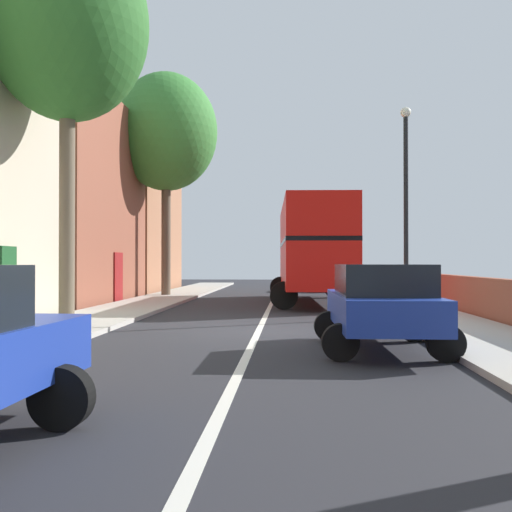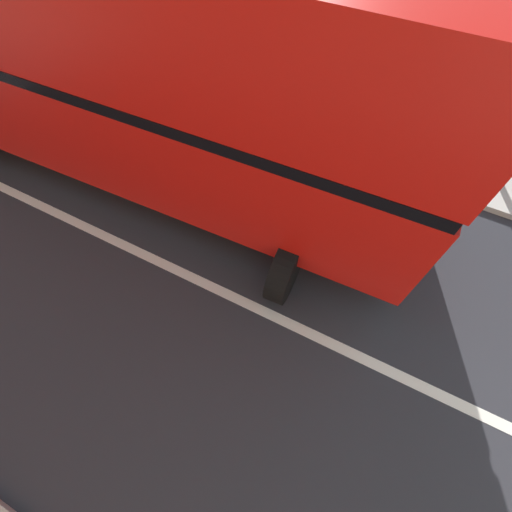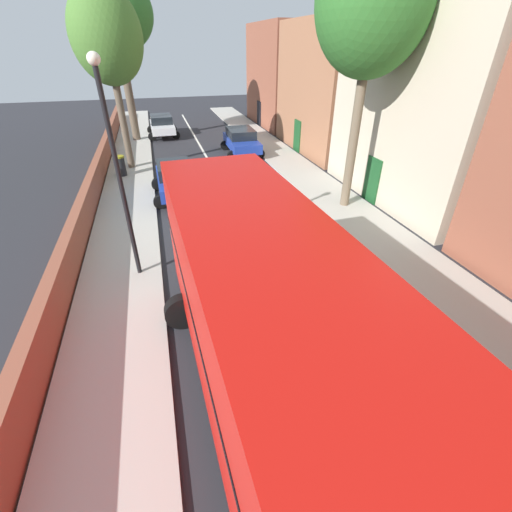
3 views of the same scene
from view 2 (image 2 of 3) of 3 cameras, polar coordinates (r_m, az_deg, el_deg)
The scene contains 1 object.
double_decker_bus at distance 6.24m, azimuth -23.07°, elevation 28.42°, with size 3.82×10.20×4.06m.
Camera 2 is at (-1.90, 5.56, 5.18)m, focal length 24.96 mm.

